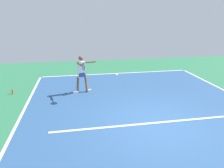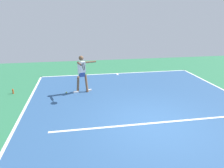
{
  "view_description": "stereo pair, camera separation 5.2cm",
  "coord_description": "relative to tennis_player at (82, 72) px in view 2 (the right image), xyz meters",
  "views": [
    {
      "loc": [
        2.53,
        6.02,
        3.52
      ],
      "look_at": [
        1.12,
        -1.74,
        0.9
      ],
      "focal_mm": 33.66,
      "sensor_mm": 36.0,
      "label": 1
    },
    {
      "loc": [
        2.47,
        6.03,
        3.52
      ],
      "look_at": [
        1.12,
        -1.74,
        0.9
      ],
      "focal_mm": 33.66,
      "sensor_mm": 36.0,
      "label": 2
    }
  ],
  "objects": [
    {
      "name": "tennis_player",
      "position": [
        0.0,
        0.0,
        0.0
      ],
      "size": [
        1.14,
        1.29,
        1.76
      ],
      "rotation": [
        0.0,
        0.0,
        0.26
      ],
      "color": "brown",
      "rests_on": "ground_plane"
    },
    {
      "name": "court_line_service",
      "position": [
        -2.23,
        3.45,
        -1.0
      ],
      "size": [
        6.94,
        0.1,
        0.01
      ],
      "primitive_type": "cube",
      "color": "white",
      "rests_on": "ground_plane"
    },
    {
      "name": "court_line_centre_mark",
      "position": [
        -2.23,
        -2.78,
        -1.0
      ],
      "size": [
        0.1,
        0.3,
        0.01
      ],
      "primitive_type": "cube",
      "color": "white",
      "rests_on": "ground_plane"
    },
    {
      "name": "ground_plane",
      "position": [
        -2.23,
        3.45,
        -1.01
      ],
      "size": [
        21.27,
        21.27,
        0.0
      ],
      "primitive_type": "plane",
      "color": "#2D754C"
    },
    {
      "name": "water_bottle",
      "position": [
        3.22,
        -0.35,
        -0.9
      ],
      "size": [
        0.07,
        0.07,
        0.22
      ],
      "primitive_type": "cylinder",
      "color": "#D84C1E",
      "rests_on": "ground_plane"
    },
    {
      "name": "court_surface",
      "position": [
        -2.23,
        3.45,
        -1.0
      ],
      "size": [
        9.25,
        12.95,
        0.0
      ],
      "primitive_type": "cube",
      "color": "#2D5484",
      "rests_on": "ground_plane"
    },
    {
      "name": "tennis_ball_by_baseline",
      "position": [
        0.77,
        0.01,
        -0.97
      ],
      "size": [
        0.07,
        0.07,
        0.07
      ],
      "primitive_type": "sphere",
      "color": "#C6E53D",
      "rests_on": "ground_plane"
    },
    {
      "name": "court_line_baseline_near",
      "position": [
        -2.23,
        -2.98,
        -1.0
      ],
      "size": [
        9.25,
        0.1,
        0.01
      ],
      "primitive_type": "cube",
      "color": "white",
      "rests_on": "ground_plane"
    },
    {
      "name": "court_line_sideline_right",
      "position": [
        2.34,
        3.45,
        -1.0
      ],
      "size": [
        0.1,
        12.95,
        0.01
      ],
      "primitive_type": "cube",
      "color": "white",
      "rests_on": "ground_plane"
    }
  ]
}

